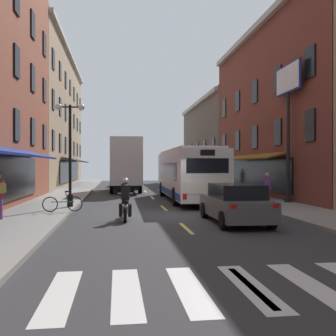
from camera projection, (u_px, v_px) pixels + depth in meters
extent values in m
cube|color=#333335|center=(172.00, 217.00, 16.87)|extent=(34.80, 80.00, 0.10)
cube|color=#DBCC4C|center=(250.00, 286.00, 6.95)|extent=(0.14, 2.40, 0.01)
cube|color=#DBCC4C|center=(186.00, 228.00, 13.40)|extent=(0.14, 2.40, 0.01)
cube|color=#DBCC4C|center=(164.00, 208.00, 19.84)|extent=(0.14, 2.40, 0.01)
cube|color=#DBCC4C|center=(152.00, 198.00, 26.29)|extent=(0.14, 2.40, 0.01)
cube|color=#DBCC4C|center=(145.00, 191.00, 32.73)|extent=(0.14, 2.40, 0.01)
cube|color=#DBCC4C|center=(141.00, 187.00, 39.18)|extent=(0.14, 2.40, 0.01)
cube|color=#DBCC4C|center=(137.00, 184.00, 45.62)|extent=(0.14, 2.40, 0.01)
cube|color=#DBCC4C|center=(135.00, 182.00, 52.07)|extent=(0.14, 2.40, 0.01)
cube|color=silver|center=(60.00, 294.00, 6.53)|extent=(0.50, 2.80, 0.01)
cube|color=silver|center=(126.00, 291.00, 6.67)|extent=(0.50, 2.80, 0.01)
cube|color=silver|center=(190.00, 289.00, 6.81)|extent=(0.50, 2.80, 0.01)
cube|color=silver|center=(250.00, 286.00, 6.95)|extent=(0.50, 2.80, 0.01)
cube|color=silver|center=(309.00, 284.00, 7.10)|extent=(0.50, 2.80, 0.01)
cube|color=gray|center=(30.00, 216.00, 16.10)|extent=(3.00, 80.00, 0.14)
cube|color=gray|center=(301.00, 212.00, 17.63)|extent=(3.00, 80.00, 0.14)
cube|color=navy|center=(11.00, 151.00, 15.99)|extent=(1.38, 14.93, 0.44)
cube|color=black|center=(17.00, 125.00, 19.67)|extent=(0.10, 1.00, 1.60)
cube|color=black|center=(33.00, 132.00, 23.45)|extent=(0.10, 1.00, 1.60)
cube|color=black|center=(45.00, 136.00, 27.22)|extent=(0.10, 1.00, 1.60)
cube|color=black|center=(17.00, 62.00, 19.65)|extent=(0.10, 1.00, 1.60)
cube|color=black|center=(33.00, 78.00, 23.43)|extent=(0.10, 1.00, 1.60)
cube|color=black|center=(45.00, 90.00, 27.20)|extent=(0.10, 1.00, 1.60)
cube|color=black|center=(33.00, 25.00, 23.41)|extent=(0.10, 1.00, 1.60)
cube|color=black|center=(44.00, 45.00, 27.19)|extent=(0.10, 1.00, 1.60)
cube|color=#9E8466|center=(32.00, 119.00, 41.79)|extent=(8.00, 26.57, 14.26)
cube|color=#B2AD9E|center=(71.00, 57.00, 42.28)|extent=(0.44, 26.07, 0.40)
cube|color=black|center=(70.00, 171.00, 42.35)|extent=(0.10, 16.00, 2.10)
cube|color=black|center=(77.00, 160.00, 42.43)|extent=(1.38, 14.93, 0.44)
cube|color=black|center=(53.00, 140.00, 31.00)|extent=(0.10, 1.00, 1.60)
cube|color=black|center=(60.00, 143.00, 34.78)|extent=(0.10, 1.00, 1.60)
cube|color=black|center=(66.00, 145.00, 38.55)|extent=(0.10, 1.00, 1.60)
cube|color=black|center=(70.00, 147.00, 42.33)|extent=(0.10, 1.00, 1.60)
cube|color=black|center=(74.00, 148.00, 46.11)|extent=(0.10, 1.00, 1.60)
cube|color=black|center=(78.00, 150.00, 49.89)|extent=(0.10, 1.00, 1.60)
cube|color=black|center=(80.00, 151.00, 53.66)|extent=(0.10, 1.00, 1.60)
cube|color=black|center=(53.00, 100.00, 30.98)|extent=(0.10, 1.00, 1.60)
cube|color=black|center=(60.00, 107.00, 34.76)|extent=(0.10, 1.00, 1.60)
cube|color=black|center=(66.00, 113.00, 38.54)|extent=(0.10, 1.00, 1.60)
cube|color=black|center=(70.00, 117.00, 42.31)|extent=(0.10, 1.00, 1.60)
cube|color=black|center=(74.00, 121.00, 46.09)|extent=(0.10, 1.00, 1.60)
cube|color=black|center=(77.00, 125.00, 49.87)|extent=(0.10, 1.00, 1.60)
cube|color=black|center=(80.00, 128.00, 53.65)|extent=(0.10, 1.00, 1.60)
cube|color=black|center=(53.00, 59.00, 30.96)|extent=(0.10, 1.00, 1.60)
cube|color=black|center=(60.00, 71.00, 34.74)|extent=(0.10, 1.00, 1.60)
cube|color=black|center=(66.00, 80.00, 38.52)|extent=(0.10, 1.00, 1.60)
cube|color=black|center=(70.00, 88.00, 42.30)|extent=(0.10, 1.00, 1.60)
cube|color=black|center=(74.00, 94.00, 46.07)|extent=(0.10, 1.00, 1.60)
cube|color=black|center=(77.00, 100.00, 49.85)|extent=(0.10, 1.00, 1.60)
cube|color=black|center=(80.00, 104.00, 53.63)|extent=(0.10, 1.00, 1.60)
cube|color=brown|center=(309.00, 111.00, 28.23)|extent=(8.00, 19.90, 12.18)
cube|color=#B2AD9E|center=(254.00, 29.00, 27.66)|extent=(0.44, 19.40, 0.40)
cube|color=black|center=(255.00, 174.00, 27.73)|extent=(0.10, 12.00, 2.10)
cube|color=brown|center=(245.00, 157.00, 27.63)|extent=(1.38, 11.20, 0.44)
cube|color=black|center=(310.00, 125.00, 19.78)|extent=(0.10, 1.00, 1.60)
cube|color=black|center=(278.00, 132.00, 23.75)|extent=(0.10, 1.00, 1.60)
cube|color=black|center=(255.00, 137.00, 27.72)|extent=(0.10, 1.00, 1.60)
cube|color=black|center=(238.00, 141.00, 31.68)|extent=(0.10, 1.00, 1.60)
cube|color=black|center=(224.00, 143.00, 35.65)|extent=(0.10, 1.00, 1.60)
cube|color=black|center=(310.00, 62.00, 19.77)|extent=(0.10, 1.00, 1.60)
cube|color=black|center=(278.00, 79.00, 23.73)|extent=(0.10, 1.00, 1.60)
cube|color=black|center=(255.00, 92.00, 27.70)|extent=(0.10, 1.00, 1.60)
cube|color=black|center=(238.00, 101.00, 31.66)|extent=(0.10, 1.00, 1.60)
cube|color=black|center=(224.00, 108.00, 35.63)|extent=(0.10, 1.00, 1.60)
cube|color=brown|center=(230.00, 143.00, 48.07)|extent=(8.00, 19.90, 10.02)
cube|color=#B2AD9E|center=(197.00, 104.00, 47.51)|extent=(0.44, 19.40, 0.40)
cube|color=black|center=(197.00, 171.00, 47.56)|extent=(0.10, 12.00, 2.10)
cube|color=maroon|center=(192.00, 161.00, 47.46)|extent=(1.38, 11.20, 0.44)
cube|color=black|center=(213.00, 146.00, 39.61)|extent=(0.10, 1.00, 1.60)
cube|color=black|center=(205.00, 147.00, 43.58)|extent=(0.10, 1.00, 1.60)
cube|color=black|center=(197.00, 149.00, 47.55)|extent=(0.10, 1.00, 1.60)
cube|color=black|center=(191.00, 150.00, 51.51)|extent=(0.10, 1.00, 1.60)
cube|color=black|center=(186.00, 151.00, 55.48)|extent=(0.10, 1.00, 1.60)
cylinder|color=black|center=(288.00, 147.00, 21.63)|extent=(0.18, 0.18, 6.13)
cylinder|color=black|center=(288.00, 200.00, 21.65)|extent=(0.40, 0.40, 0.24)
cube|color=navy|center=(288.00, 79.00, 21.61)|extent=(0.10, 2.94, 1.57)
cube|color=silver|center=(287.00, 79.00, 21.60)|extent=(0.04, 2.78, 1.41)
cube|color=silver|center=(289.00, 79.00, 21.62)|extent=(0.04, 2.78, 1.41)
cube|color=silver|center=(187.00, 173.00, 24.09)|extent=(2.67, 11.35, 2.65)
cube|color=silver|center=(187.00, 151.00, 24.08)|extent=(2.46, 10.15, 0.16)
cube|color=black|center=(187.00, 170.00, 24.39)|extent=(2.68, 8.95, 0.96)
cube|color=#193899|center=(187.00, 191.00, 24.10)|extent=(2.69, 10.95, 0.36)
cube|color=black|center=(175.00, 170.00, 29.67)|extent=(2.25, 0.14, 1.10)
cube|color=black|center=(207.00, 166.00, 18.51)|extent=(2.05, 0.14, 0.70)
cube|color=silver|center=(207.00, 187.00, 18.50)|extent=(2.15, 0.12, 0.64)
cube|color=black|center=(207.00, 153.00, 18.49)|extent=(0.70, 0.11, 0.28)
cube|color=red|center=(185.00, 197.00, 18.36)|extent=(0.20, 0.08, 0.28)
cube|color=red|center=(230.00, 196.00, 18.62)|extent=(0.20, 0.08, 0.28)
cylinder|color=black|center=(162.00, 189.00, 27.59)|extent=(0.31, 1.00, 1.00)
cylinder|color=black|center=(195.00, 189.00, 27.87)|extent=(0.31, 1.00, 1.00)
cylinder|color=black|center=(176.00, 197.00, 20.82)|extent=(0.31, 1.00, 1.00)
cylinder|color=black|center=(219.00, 196.00, 21.10)|extent=(0.31, 1.00, 1.00)
cube|color=#B21E19|center=(125.00, 172.00, 35.17)|extent=(2.31, 2.32, 2.40)
cube|color=black|center=(125.00, 163.00, 36.28)|extent=(2.00, 0.11, 0.80)
cube|color=silver|center=(126.00, 161.00, 31.14)|extent=(2.42, 5.82, 3.59)
cube|color=navy|center=(141.00, 159.00, 31.29)|extent=(0.07, 3.48, 0.90)
cube|color=black|center=(125.00, 185.00, 32.30)|extent=(1.93, 7.73, 0.24)
cylinder|color=black|center=(112.00, 185.00, 34.84)|extent=(0.28, 0.90, 0.90)
cylinder|color=black|center=(137.00, 185.00, 35.12)|extent=(0.28, 0.90, 0.90)
cylinder|color=black|center=(112.00, 188.00, 30.15)|extent=(0.28, 0.90, 0.90)
cylinder|color=black|center=(140.00, 188.00, 30.42)|extent=(0.28, 0.90, 0.90)
cube|color=#515154|center=(235.00, 207.00, 14.66)|extent=(1.81, 4.45, 0.72)
cube|color=black|center=(236.00, 191.00, 14.48)|extent=(1.63, 2.41, 0.54)
cube|color=red|center=(233.00, 206.00, 12.39)|extent=(0.20, 0.06, 0.14)
cube|color=red|center=(276.00, 206.00, 12.56)|extent=(0.20, 0.06, 0.14)
cylinder|color=black|center=(204.00, 210.00, 16.07)|extent=(0.23, 0.64, 0.64)
cylinder|color=black|center=(244.00, 210.00, 16.27)|extent=(0.23, 0.64, 0.64)
cylinder|color=black|center=(224.00, 220.00, 13.06)|extent=(0.23, 0.64, 0.64)
cylinder|color=black|center=(272.00, 220.00, 13.26)|extent=(0.23, 0.64, 0.64)
cube|color=silver|center=(123.00, 181.00, 41.06)|extent=(1.91, 4.32, 0.67)
cube|color=black|center=(123.00, 176.00, 40.88)|extent=(1.73, 2.34, 0.45)
cube|color=red|center=(116.00, 179.00, 38.85)|extent=(0.20, 0.06, 0.14)
cube|color=red|center=(131.00, 179.00, 39.03)|extent=(0.20, 0.06, 0.14)
cylinder|color=black|center=(115.00, 183.00, 42.39)|extent=(0.23, 0.64, 0.64)
cylinder|color=black|center=(131.00, 183.00, 42.60)|extent=(0.23, 0.64, 0.64)
cylinder|color=black|center=(114.00, 184.00, 39.51)|extent=(0.23, 0.64, 0.64)
cylinder|color=black|center=(132.00, 184.00, 39.72)|extent=(0.23, 0.64, 0.64)
cylinder|color=black|center=(125.00, 210.00, 16.19)|extent=(0.12, 0.62, 0.62)
cylinder|color=black|center=(125.00, 214.00, 14.75)|extent=(0.14, 0.62, 0.62)
cylinder|color=#B2B2B7|center=(125.00, 203.00, 16.07)|extent=(0.08, 0.33, 0.68)
ellipsoid|color=black|center=(125.00, 199.00, 15.65)|extent=(0.34, 0.57, 0.28)
cube|color=black|center=(125.00, 202.00, 15.25)|extent=(0.28, 0.57, 0.12)
cube|color=#B2B2B7|center=(125.00, 210.00, 15.47)|extent=(0.25, 0.41, 0.30)
cylinder|color=#B2B2B7|center=(125.00, 193.00, 15.97)|extent=(0.62, 0.06, 0.04)
cylinder|color=black|center=(125.00, 192.00, 15.32)|extent=(0.35, 0.47, 0.66)
sphere|color=#B2B2B7|center=(125.00, 181.00, 15.42)|extent=(0.26, 0.26, 0.26)
cylinder|color=black|center=(121.00, 210.00, 15.33)|extent=(0.15, 0.36, 0.56)
cylinder|color=black|center=(130.00, 210.00, 15.37)|extent=(0.15, 0.36, 0.56)
torus|color=black|center=(50.00, 204.00, 16.98)|extent=(0.67, 0.09, 0.66)
torus|color=black|center=(75.00, 204.00, 17.19)|extent=(0.67, 0.09, 0.66)
cylinder|color=#1E7F3F|center=(63.00, 202.00, 17.08)|extent=(1.00, 0.11, 0.04)
cylinder|color=#1E7F3F|center=(67.00, 198.00, 17.12)|extent=(0.14, 0.05, 0.50)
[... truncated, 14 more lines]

